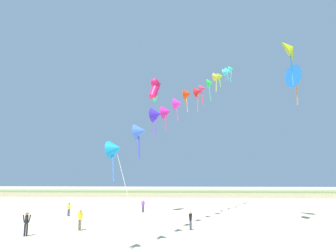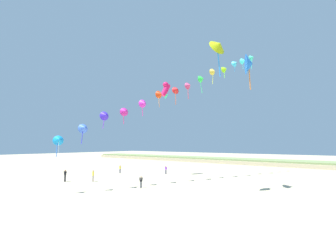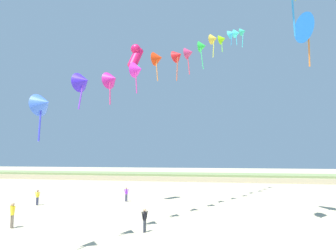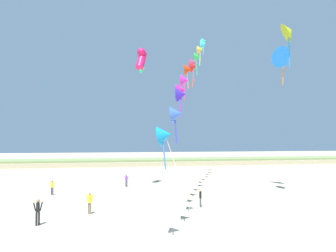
{
  "view_description": "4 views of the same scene",
  "coord_description": "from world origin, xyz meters",
  "px_view_note": "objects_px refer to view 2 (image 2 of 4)",
  "views": [
    {
      "loc": [
        1.29,
        -19.32,
        4.23
      ],
      "look_at": [
        -0.49,
        8.42,
        9.01
      ],
      "focal_mm": 32.0,
      "sensor_mm": 36.0,
      "label": 1
    },
    {
      "loc": [
        21.41,
        -14.17,
        5.35
      ],
      "look_at": [
        3.47,
        9.01,
        7.79
      ],
      "focal_mm": 24.0,
      "sensor_mm": 36.0,
      "label": 2
    },
    {
      "loc": [
        7.05,
        -12.42,
        4.67
      ],
      "look_at": [
        1.43,
        13.28,
        7.43
      ],
      "focal_mm": 32.0,
      "sensor_mm": 36.0,
      "label": 3
    },
    {
      "loc": [
        -5.54,
        -18.32,
        5.6
      ],
      "look_at": [
        -0.01,
        13.16,
        7.11
      ],
      "focal_mm": 32.0,
      "sensor_mm": 36.0,
      "label": 4
    }
  ],
  "objects_px": {
    "person_near_left": "(166,169)",
    "large_kite_mid_trail": "(249,64)",
    "person_far_left": "(120,169)",
    "person_far_right": "(141,181)",
    "person_near_right": "(65,175)",
    "large_kite_low_lead": "(218,45)",
    "large_kite_high_solo": "(166,90)",
    "person_mid_center": "(93,175)"
  },
  "relations": [
    {
      "from": "person_near_left",
      "to": "large_kite_mid_trail",
      "type": "distance_m",
      "value": 23.08
    },
    {
      "from": "person_far_left",
      "to": "large_kite_mid_trail",
      "type": "bearing_deg",
      "value": -3.7
    },
    {
      "from": "person_far_right",
      "to": "person_near_right",
      "type": "bearing_deg",
      "value": -164.46
    },
    {
      "from": "large_kite_low_lead",
      "to": "large_kite_high_solo",
      "type": "xyz_separation_m",
      "value": [
        -13.84,
        8.09,
        -1.27
      ]
    },
    {
      "from": "person_mid_center",
      "to": "person_far_left",
      "type": "distance_m",
      "value": 9.83
    },
    {
      "from": "person_mid_center",
      "to": "large_kite_mid_trail",
      "type": "distance_m",
      "value": 25.88
    },
    {
      "from": "person_mid_center",
      "to": "person_far_right",
      "type": "height_order",
      "value": "person_mid_center"
    },
    {
      "from": "person_near_left",
      "to": "person_mid_center",
      "type": "height_order",
      "value": "person_mid_center"
    },
    {
      "from": "person_far_left",
      "to": "person_far_right",
      "type": "relative_size",
      "value": 1.01
    },
    {
      "from": "person_far_left",
      "to": "person_far_right",
      "type": "height_order",
      "value": "person_far_left"
    },
    {
      "from": "person_near_right",
      "to": "large_kite_mid_trail",
      "type": "height_order",
      "value": "large_kite_mid_trail"
    },
    {
      "from": "person_far_right",
      "to": "large_kite_high_solo",
      "type": "distance_m",
      "value": 17.88
    },
    {
      "from": "person_near_left",
      "to": "large_kite_low_lead",
      "type": "height_order",
      "value": "large_kite_low_lead"
    },
    {
      "from": "large_kite_low_lead",
      "to": "large_kite_mid_trail",
      "type": "relative_size",
      "value": 1.05
    },
    {
      "from": "large_kite_high_solo",
      "to": "person_mid_center",
      "type": "bearing_deg",
      "value": -113.62
    },
    {
      "from": "large_kite_low_lead",
      "to": "large_kite_high_solo",
      "type": "distance_m",
      "value": 16.08
    },
    {
      "from": "large_kite_low_lead",
      "to": "large_kite_high_solo",
      "type": "relative_size",
      "value": 1.5
    },
    {
      "from": "person_near_left",
      "to": "person_far_right",
      "type": "distance_m",
      "value": 13.46
    },
    {
      "from": "person_near_left",
      "to": "large_kite_low_lead",
      "type": "relative_size",
      "value": 0.33
    },
    {
      "from": "person_far_right",
      "to": "large_kite_mid_trail",
      "type": "height_order",
      "value": "large_kite_mid_trail"
    },
    {
      "from": "person_near_right",
      "to": "person_mid_center",
      "type": "relative_size",
      "value": 1.03
    },
    {
      "from": "person_mid_center",
      "to": "large_kite_low_lead",
      "type": "xyz_separation_m",
      "value": [
        18.62,
        2.84,
        15.29
      ]
    },
    {
      "from": "large_kite_high_solo",
      "to": "large_kite_mid_trail",
      "type": "bearing_deg",
      "value": -13.43
    },
    {
      "from": "person_near_right",
      "to": "large_kite_low_lead",
      "type": "relative_size",
      "value": 0.38
    },
    {
      "from": "person_mid_center",
      "to": "large_kite_mid_trail",
      "type": "bearing_deg",
      "value": 19.22
    },
    {
      "from": "person_near_right",
      "to": "large_kite_mid_trail",
      "type": "bearing_deg",
      "value": 22.34
    },
    {
      "from": "person_near_left",
      "to": "person_mid_center",
      "type": "bearing_deg",
      "value": -103.98
    },
    {
      "from": "person_near_right",
      "to": "person_mid_center",
      "type": "bearing_deg",
      "value": 39.52
    },
    {
      "from": "person_far_left",
      "to": "person_near_right",
      "type": "bearing_deg",
      "value": -83.25
    },
    {
      "from": "large_kite_low_lead",
      "to": "large_kite_mid_trail",
      "type": "height_order",
      "value": "large_kite_low_lead"
    },
    {
      "from": "person_near_left",
      "to": "large_kite_low_lead",
      "type": "bearing_deg",
      "value": -33.41
    },
    {
      "from": "person_far_right",
      "to": "large_kite_high_solo",
      "type": "bearing_deg",
      "value": 112.3
    },
    {
      "from": "person_near_left",
      "to": "large_kite_high_solo",
      "type": "bearing_deg",
      "value": -53.15
    },
    {
      "from": "person_near_right",
      "to": "person_far_right",
      "type": "distance_m",
      "value": 12.49
    },
    {
      "from": "person_mid_center",
      "to": "person_near_left",
      "type": "bearing_deg",
      "value": 76.02
    },
    {
      "from": "person_near_left",
      "to": "large_kite_high_solo",
      "type": "relative_size",
      "value": 0.5
    },
    {
      "from": "person_mid_center",
      "to": "person_far_left",
      "type": "height_order",
      "value": "person_mid_center"
    },
    {
      "from": "person_near_left",
      "to": "person_far_right",
      "type": "bearing_deg",
      "value": -64.94
    },
    {
      "from": "large_kite_low_lead",
      "to": "person_mid_center",
      "type": "bearing_deg",
      "value": -171.33
    },
    {
      "from": "person_far_left",
      "to": "large_kite_low_lead",
      "type": "xyz_separation_m",
      "value": [
        23.06,
        -5.94,
        15.39
      ]
    },
    {
      "from": "person_near_right",
      "to": "large_kite_low_lead",
      "type": "bearing_deg",
      "value": 13.94
    },
    {
      "from": "person_near_right",
      "to": "large_kite_high_solo",
      "type": "height_order",
      "value": "large_kite_high_solo"
    }
  ]
}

